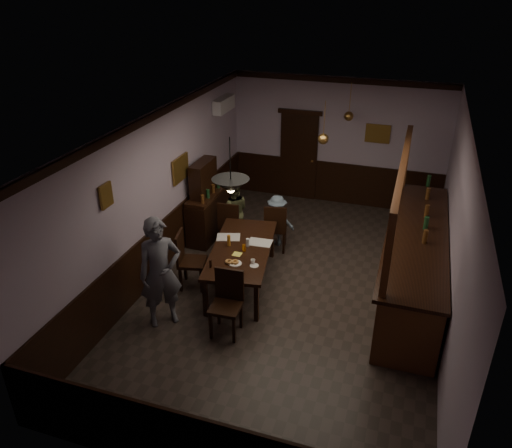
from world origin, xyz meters
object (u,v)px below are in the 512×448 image
at_px(person_seated_left, 233,212).
at_px(pendant_brass_mid, 323,139).
at_px(person_standing, 160,273).
at_px(pendant_iron, 231,186).
at_px(pendant_brass_far, 349,116).
at_px(soda_can, 244,248).
at_px(sideboard, 206,207).
at_px(bar_counter, 413,261).
at_px(chair_side, 187,258).
at_px(person_seated_right, 277,220).
at_px(dining_table, 242,251).
at_px(chair_near, 227,299).
at_px(coffee_cup, 253,261).
at_px(chair_far_right, 275,226).
at_px(chair_far_left, 230,223).

height_order(person_seated_left, pendant_brass_mid, pendant_brass_mid).
height_order(person_standing, pendant_iron, pendant_iron).
bearing_deg(pendant_brass_far, soda_can, -107.39).
xyz_separation_m(sideboard, bar_counter, (4.20, -0.75, -0.06)).
height_order(chair_side, person_standing, person_standing).
bearing_deg(person_standing, person_seated_right, 30.06).
bearing_deg(pendant_iron, dining_table, 99.68).
xyz_separation_m(soda_can, pendant_brass_far, (1.12, 3.58, 1.49)).
distance_m(chair_near, sideboard, 3.17).
relative_size(coffee_cup, bar_counter, 0.02).
bearing_deg(pendant_iron, chair_side, 157.26).
bearing_deg(soda_can, chair_far_right, 83.83).
distance_m(chair_near, pendant_brass_far, 5.17).
xyz_separation_m(chair_far_left, chair_near, (0.90, -2.46, 0.02)).
bearing_deg(pendant_brass_mid, chair_far_left, -161.12).
distance_m(coffee_cup, pendant_iron, 1.51).
bearing_deg(sideboard, pendant_brass_far, 38.61).
bearing_deg(person_seated_right, pendant_brass_mid, -175.23).
relative_size(person_standing, coffee_cup, 23.06).
bearing_deg(dining_table, chair_far_left, 119.68).
distance_m(chair_far_left, sideboard, 0.72).
xyz_separation_m(person_seated_left, bar_counter, (3.60, -0.73, -0.07)).
xyz_separation_m(chair_near, bar_counter, (2.66, 2.02, 0.03)).
distance_m(chair_near, person_seated_right, 2.90).
height_order(chair_far_right, pendant_brass_far, pendant_brass_far).
xyz_separation_m(dining_table, chair_near, (0.23, -1.29, -0.11)).
xyz_separation_m(chair_side, soda_can, (0.97, 0.26, 0.23)).
height_order(dining_table, person_seated_right, person_seated_right).
bearing_deg(person_standing, dining_table, 18.21).
distance_m(coffee_cup, pendant_brass_mid, 2.73).
bearing_deg(dining_table, person_seated_left, 115.87).
xyz_separation_m(dining_table, bar_counter, (2.89, 0.72, -0.07)).
relative_size(dining_table, pendant_iron, 2.74).
distance_m(chair_near, chair_side, 1.46).
xyz_separation_m(chair_far_left, pendant_iron, (0.80, -1.96, 1.69)).
xyz_separation_m(chair_side, pendant_brass_far, (2.09, 3.84, 1.72)).
relative_size(person_seated_left, sideboard, 0.81).
bearing_deg(chair_side, soda_can, -87.42).
bearing_deg(person_seated_right, chair_far_left, 22.23).
bearing_deg(coffee_cup, person_seated_left, 109.54).
bearing_deg(chair_near, sideboard, 116.09).
distance_m(dining_table, chair_far_left, 1.35).
height_order(chair_near, person_standing, person_standing).
relative_size(chair_near, pendant_brass_far, 1.31).
bearing_deg(chair_far_right, sideboard, -17.20).
distance_m(chair_far_right, sideboard, 1.56).
xyz_separation_m(chair_side, coffee_cup, (1.25, -0.10, 0.22)).
xyz_separation_m(chair_far_left, pendant_brass_far, (1.87, 2.31, 1.74)).
bearing_deg(soda_can, sideboard, 131.53).
bearing_deg(pendant_iron, chair_far_left, 112.25).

